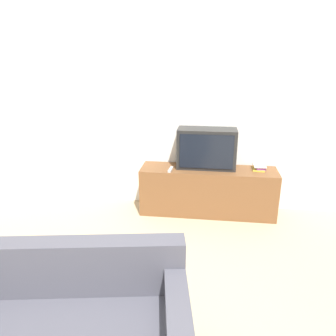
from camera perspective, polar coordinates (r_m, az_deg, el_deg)
wall_back at (r=4.26m, az=2.86°, el=10.11°), size 9.00×0.06×2.60m
tv_stand at (r=4.27m, az=6.92°, el=-4.00°), size 1.71×0.44×0.60m
television at (r=4.14m, az=6.73°, el=3.40°), size 0.73×0.32×0.50m
book_stack at (r=4.26m, az=15.62°, el=0.13°), size 0.17×0.23×0.06m
remote_on_stand at (r=4.07m, az=0.44°, el=-0.25°), size 0.05×0.19×0.02m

